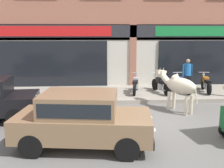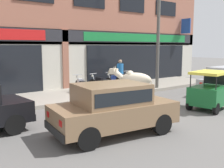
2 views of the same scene
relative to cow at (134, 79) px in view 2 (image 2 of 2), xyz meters
The scene contains 12 objects.
ground_plane 1.88m from the cow, 135.85° to the right, with size 90.00×90.00×0.00m, color #605E5B.
sidewalk 3.09m from the cow, 112.76° to the left, with size 19.00×3.27×0.17m, color gray.
shop_building 5.67m from the cow, 103.84° to the left, with size 23.00×1.40×8.63m.
cow is the anchor object (origin of this frame).
car_2 4.60m from the cow, 139.65° to the right, with size 3.75×2.03×1.46m.
auto_rickshaw 3.29m from the cow, 63.95° to the right, with size 2.10×1.45×1.52m.
motorcycle_0 2.87m from the cow, 116.08° to the left, with size 0.69×1.78×0.88m.
motorcycle_1 2.49m from the cow, 91.41° to the left, with size 0.63×1.79×0.88m.
motorcycle_2 2.77m from the cow, 68.09° to the left, with size 0.52×1.81×0.88m.
motorcycle_3 3.33m from the cow, 49.12° to the left, with size 0.62×1.80×0.88m.
pedestrian 2.70m from the cow, 63.86° to the left, with size 0.50×0.32×1.60m.
utility_pole 3.86m from the cow, 24.60° to the left, with size 0.18×0.18×5.54m, color #595651.
Camera 2 is at (-6.78, -7.56, 2.49)m, focal length 42.00 mm.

